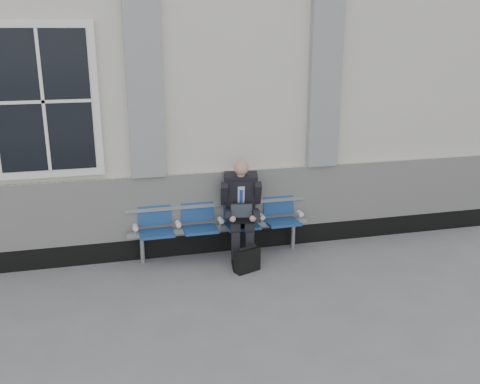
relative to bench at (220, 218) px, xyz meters
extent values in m
plane|color=slate|center=(-2.55, -1.32, -0.55)|extent=(70.00, 70.00, 0.00)
cube|color=beige|center=(-2.55, 2.18, 1.55)|extent=(14.00, 4.00, 4.20)
cube|color=black|center=(-2.55, 0.15, -0.40)|extent=(14.00, 0.10, 0.30)
cube|color=silver|center=(-2.55, 0.14, 0.20)|extent=(14.00, 0.08, 0.90)
cube|color=gray|center=(-0.95, 0.12, 1.85)|extent=(0.45, 0.14, 2.40)
cube|color=gray|center=(1.55, 0.12, 1.85)|extent=(0.45, 0.14, 2.40)
cube|color=white|center=(-2.20, 0.14, 1.70)|extent=(1.35, 0.10, 1.95)
cube|color=black|center=(-2.20, 0.09, 1.70)|extent=(1.15, 0.02, 1.75)
cube|color=#9EA0A3|center=(0.00, -0.02, -0.13)|extent=(2.60, 0.07, 0.07)
cube|color=#9EA0A3|center=(0.00, 0.10, 0.18)|extent=(2.60, 0.05, 0.05)
cylinder|color=#9EA0A3|center=(-1.10, -0.02, -0.36)|extent=(0.06, 0.06, 0.39)
cylinder|color=#9EA0A3|center=(1.10, -0.02, -0.36)|extent=(0.06, 0.06, 0.39)
cube|color=navy|center=(-0.90, -0.10, -0.10)|extent=(0.46, 0.42, 0.07)
cube|color=navy|center=(-0.90, 0.11, 0.16)|extent=(0.46, 0.10, 0.40)
cube|color=navy|center=(-0.30, -0.10, -0.10)|extent=(0.46, 0.42, 0.07)
cube|color=navy|center=(-0.30, 0.11, 0.16)|extent=(0.46, 0.10, 0.40)
cube|color=navy|center=(0.30, -0.10, -0.10)|extent=(0.46, 0.42, 0.07)
cube|color=navy|center=(0.30, 0.11, 0.16)|extent=(0.46, 0.10, 0.40)
cube|color=navy|center=(0.90, -0.10, -0.10)|extent=(0.46, 0.42, 0.07)
cube|color=navy|center=(0.90, 0.11, 0.16)|extent=(0.46, 0.10, 0.40)
cylinder|color=white|center=(-1.18, -0.07, 0.00)|extent=(0.07, 0.12, 0.07)
cylinder|color=white|center=(-0.60, -0.07, 0.00)|extent=(0.07, 0.12, 0.07)
cylinder|color=white|center=(0.00, -0.07, 0.00)|extent=(0.07, 0.12, 0.07)
cylinder|color=white|center=(0.60, -0.07, 0.00)|extent=(0.07, 0.12, 0.07)
cylinder|color=white|center=(1.18, -0.07, 0.00)|extent=(0.07, 0.12, 0.07)
cube|color=black|center=(0.13, -0.44, -0.51)|extent=(0.15, 0.26, 0.09)
cube|color=black|center=(0.32, -0.47, -0.51)|extent=(0.15, 0.26, 0.09)
cube|color=black|center=(0.14, -0.38, -0.31)|extent=(0.14, 0.14, 0.47)
cube|color=black|center=(0.33, -0.42, -0.31)|extent=(0.14, 0.14, 0.47)
cube|color=black|center=(0.18, -0.18, -0.01)|extent=(0.21, 0.45, 0.13)
cube|color=black|center=(0.36, -0.21, -0.01)|extent=(0.21, 0.45, 0.13)
cube|color=black|center=(0.30, 0.00, 0.30)|extent=(0.45, 0.39, 0.61)
cube|color=#BAD3F4|center=(0.28, -0.12, 0.32)|extent=(0.11, 0.11, 0.34)
cube|color=#243FAA|center=(0.28, -0.13, 0.30)|extent=(0.06, 0.08, 0.28)
cube|color=black|center=(0.30, -0.03, 0.59)|extent=(0.49, 0.30, 0.14)
cylinder|color=tan|center=(0.29, -0.08, 0.66)|extent=(0.11, 0.11, 0.10)
sphere|color=tan|center=(0.28, -0.14, 0.75)|extent=(0.20, 0.20, 0.20)
cube|color=black|center=(0.06, -0.06, 0.38)|extent=(0.14, 0.29, 0.36)
cube|color=black|center=(0.51, -0.14, 0.38)|extent=(0.14, 0.29, 0.36)
cube|color=black|center=(0.07, -0.24, 0.15)|extent=(0.14, 0.31, 0.14)
cube|color=black|center=(0.44, -0.30, 0.15)|extent=(0.14, 0.31, 0.14)
sphere|color=tan|center=(0.10, -0.38, 0.11)|extent=(0.09, 0.09, 0.09)
sphere|color=tan|center=(0.36, -0.42, 0.11)|extent=(0.09, 0.09, 0.09)
cube|color=black|center=(0.25, -0.33, 0.06)|extent=(0.35, 0.27, 0.02)
cube|color=black|center=(0.27, -0.22, 0.16)|extent=(0.33, 0.14, 0.20)
cube|color=black|center=(0.26, -0.22, 0.16)|extent=(0.30, 0.12, 0.17)
cube|color=black|center=(0.23, -0.64, -0.40)|extent=(0.37, 0.26, 0.31)
cylinder|color=black|center=(0.23, -0.64, -0.22)|extent=(0.27, 0.15, 0.05)
camera|label=1|loc=(-1.46, -6.96, 2.55)|focal=40.00mm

